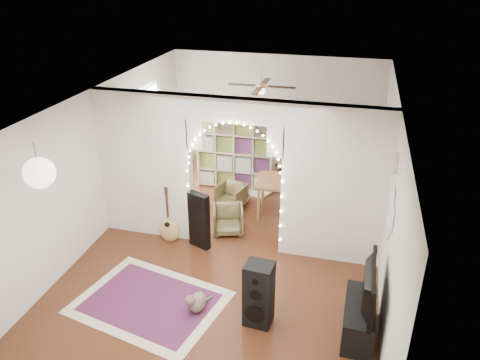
% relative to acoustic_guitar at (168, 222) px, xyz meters
% --- Properties ---
extents(floor, '(7.50, 7.50, 0.00)m').
position_rel_acoustic_guitar_xyz_m(floor, '(1.18, 0.25, -0.41)').
color(floor, black).
rests_on(floor, ground).
extents(ceiling, '(5.00, 7.50, 0.02)m').
position_rel_acoustic_guitar_xyz_m(ceiling, '(1.18, 0.25, 2.29)').
color(ceiling, white).
rests_on(ceiling, wall_back).
extents(wall_back, '(5.00, 0.02, 2.70)m').
position_rel_acoustic_guitar_xyz_m(wall_back, '(1.18, 4.00, 0.94)').
color(wall_back, silver).
rests_on(wall_back, floor).
extents(wall_front, '(5.00, 0.02, 2.70)m').
position_rel_acoustic_guitar_xyz_m(wall_front, '(1.18, -3.50, 0.94)').
color(wall_front, silver).
rests_on(wall_front, floor).
extents(wall_left, '(0.02, 7.50, 2.70)m').
position_rel_acoustic_guitar_xyz_m(wall_left, '(-1.32, 0.25, 0.94)').
color(wall_left, silver).
rests_on(wall_left, floor).
extents(wall_right, '(0.02, 7.50, 2.70)m').
position_rel_acoustic_guitar_xyz_m(wall_right, '(3.68, 0.25, 0.94)').
color(wall_right, silver).
rests_on(wall_right, floor).
extents(divider_wall, '(5.00, 0.20, 2.70)m').
position_rel_acoustic_guitar_xyz_m(divider_wall, '(1.18, 0.25, 1.02)').
color(divider_wall, silver).
rests_on(divider_wall, floor).
extents(fairy_lights, '(1.64, 0.04, 1.60)m').
position_rel_acoustic_guitar_xyz_m(fairy_lights, '(1.18, 0.12, 1.14)').
color(fairy_lights, '#FFEABF').
rests_on(fairy_lights, divider_wall).
extents(window, '(0.04, 1.20, 1.40)m').
position_rel_acoustic_guitar_xyz_m(window, '(-1.29, 2.05, 1.09)').
color(window, white).
rests_on(window, wall_left).
extents(wall_clock, '(0.03, 0.31, 0.31)m').
position_rel_acoustic_guitar_xyz_m(wall_clock, '(3.66, -0.35, 1.69)').
color(wall_clock, white).
rests_on(wall_clock, wall_right).
extents(picture_frames, '(0.02, 0.50, 0.70)m').
position_rel_acoustic_guitar_xyz_m(picture_frames, '(3.66, -0.75, 1.09)').
color(picture_frames, white).
rests_on(picture_frames, wall_right).
extents(paper_lantern, '(0.40, 0.40, 0.40)m').
position_rel_acoustic_guitar_xyz_m(paper_lantern, '(-0.72, -2.15, 1.84)').
color(paper_lantern, white).
rests_on(paper_lantern, ceiling).
extents(ceiling_fan, '(1.10, 1.10, 0.30)m').
position_rel_acoustic_guitar_xyz_m(ceiling_fan, '(1.18, 2.25, 1.99)').
color(ceiling_fan, '#B7793D').
rests_on(ceiling_fan, ceiling).
extents(area_rug, '(2.40, 2.00, 0.02)m').
position_rel_acoustic_guitar_xyz_m(area_rug, '(0.35, -1.64, -0.40)').
color(area_rug, maroon).
rests_on(area_rug, floor).
extents(guitar_case, '(0.42, 0.28, 1.05)m').
position_rel_acoustic_guitar_xyz_m(guitar_case, '(0.59, 0.00, 0.12)').
color(guitar_case, black).
rests_on(guitar_case, floor).
extents(acoustic_guitar, '(0.40, 0.26, 0.94)m').
position_rel_acoustic_guitar_xyz_m(acoustic_guitar, '(0.00, 0.00, 0.00)').
color(acoustic_guitar, tan).
rests_on(acoustic_guitar, floor).
extents(tabby_cat, '(0.36, 0.54, 0.36)m').
position_rel_acoustic_guitar_xyz_m(tabby_cat, '(1.09, -1.61, -0.26)').
color(tabby_cat, brown).
rests_on(tabby_cat, floor).
extents(floor_speaker, '(0.41, 0.37, 0.98)m').
position_rel_acoustic_guitar_xyz_m(floor_speaker, '(2.01, -1.63, 0.08)').
color(floor_speaker, black).
rests_on(floor_speaker, floor).
extents(media_console, '(0.42, 1.01, 0.50)m').
position_rel_acoustic_guitar_xyz_m(media_console, '(3.38, -1.51, -0.16)').
color(media_console, black).
rests_on(media_console, floor).
extents(tv, '(0.16, 1.08, 0.62)m').
position_rel_acoustic_guitar_xyz_m(tv, '(3.38, -1.51, 0.40)').
color(tv, black).
rests_on(tv, media_console).
extents(bookcase, '(1.72, 0.98, 1.71)m').
position_rel_acoustic_guitar_xyz_m(bookcase, '(0.59, 2.50, 0.45)').
color(bookcase, beige).
rests_on(bookcase, floor).
extents(dining_table, '(1.26, 0.89, 0.76)m').
position_rel_acoustic_guitar_xyz_m(dining_table, '(1.90, 1.49, 0.27)').
color(dining_table, brown).
rests_on(dining_table, floor).
extents(flower_vase, '(0.20, 0.20, 0.19)m').
position_rel_acoustic_guitar_xyz_m(flower_vase, '(1.90, 1.49, 0.44)').
color(flower_vase, white).
rests_on(flower_vase, dining_table).
extents(dining_chair_left, '(0.68, 0.69, 0.51)m').
position_rel_acoustic_guitar_xyz_m(dining_chair_left, '(0.94, 0.60, -0.15)').
color(dining_chair_left, brown).
rests_on(dining_chair_left, floor).
extents(dining_chair_right, '(0.65, 0.66, 0.50)m').
position_rel_acoustic_guitar_xyz_m(dining_chair_right, '(0.74, 1.55, -0.16)').
color(dining_chair_right, brown).
rests_on(dining_chair_right, floor).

